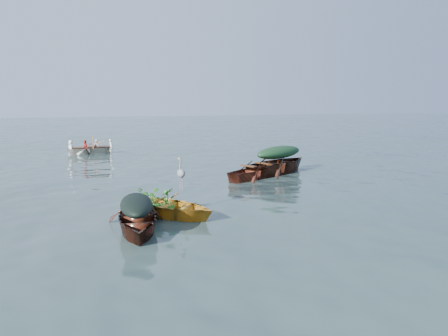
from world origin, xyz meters
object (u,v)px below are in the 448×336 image
object	(u,v)px
yellow_dinghy	(171,216)
rowed_boat	(92,154)
green_tarp_boat	(279,173)
heron	(181,179)
open_wooden_boat	(256,178)
dark_covered_boat	(137,231)

from	to	relation	value
yellow_dinghy	rowed_boat	xyz separation A→B (m)	(-1.58, 14.95, 0.00)
green_tarp_boat	heron	size ratio (longest dim) A/B	5.57
green_tarp_boat	open_wooden_boat	bearing A→B (deg)	90.00
yellow_dinghy	open_wooden_boat	bearing A→B (deg)	6.88
open_wooden_boat	dark_covered_boat	bearing A→B (deg)	105.99
yellow_dinghy	rowed_boat	size ratio (longest dim) A/B	0.93
rowed_boat	yellow_dinghy	bearing A→B (deg)	177.21
dark_covered_boat	rowed_boat	bearing A→B (deg)	97.76
green_tarp_boat	heron	distance (m)	7.31
heron	yellow_dinghy	bearing A→B (deg)	-174.81
open_wooden_boat	heron	bearing A→B (deg)	106.22
dark_covered_boat	open_wooden_boat	bearing A→B (deg)	51.87
dark_covered_boat	heron	world-z (taller)	heron
green_tarp_boat	heron	world-z (taller)	heron
green_tarp_boat	heron	xyz separation A→B (m)	(-5.33, -4.92, 0.92)
yellow_dinghy	open_wooden_boat	world-z (taller)	yellow_dinghy
heron	open_wooden_boat	bearing A→B (deg)	7.04
rowed_boat	heron	world-z (taller)	heron
dark_covered_boat	green_tarp_boat	bearing A→B (deg)	49.09
rowed_boat	green_tarp_boat	bearing A→B (deg)	-151.71
open_wooden_boat	yellow_dinghy	bearing A→B (deg)	106.05
yellow_dinghy	dark_covered_boat	distance (m)	1.47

